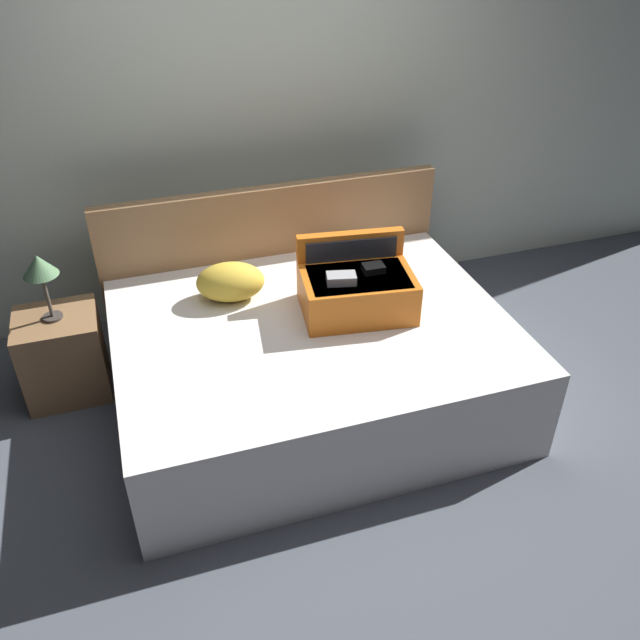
% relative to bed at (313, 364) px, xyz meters
% --- Properties ---
extents(ground_plane, '(12.00, 12.00, 0.00)m').
position_rel_bed_xyz_m(ground_plane, '(0.00, -0.40, -0.27)').
color(ground_plane, '#4C515B').
extents(back_wall, '(8.00, 0.10, 2.60)m').
position_rel_bed_xyz_m(back_wall, '(0.00, 1.25, 1.03)').
color(back_wall, '#B7C1B2').
rests_on(back_wall, ground).
extents(bed, '(2.05, 1.57, 0.54)m').
position_rel_bed_xyz_m(bed, '(0.00, 0.00, 0.00)').
color(bed, silver).
rests_on(bed, ground).
extents(headboard, '(2.09, 0.08, 0.97)m').
position_rel_bed_xyz_m(headboard, '(0.00, 0.82, 0.22)').
color(headboard, olive).
rests_on(headboard, ground).
extents(hard_case_large, '(0.64, 0.50, 0.37)m').
position_rel_bed_xyz_m(hard_case_large, '(0.26, 0.06, 0.40)').
color(hard_case_large, '#D16619').
rests_on(hard_case_large, bed).
extents(pillow_near_headboard, '(0.41, 0.31, 0.21)m').
position_rel_bed_xyz_m(pillow_near_headboard, '(-0.35, 0.38, 0.37)').
color(pillow_near_headboard, gold).
rests_on(pillow_near_headboard, bed).
extents(pillow_center_head, '(0.53, 0.29, 0.14)m').
position_rel_bed_xyz_m(pillow_center_head, '(0.44, 0.55, 0.34)').
color(pillow_center_head, white).
rests_on(pillow_center_head, bed).
extents(nightstand, '(0.44, 0.40, 0.50)m').
position_rel_bed_xyz_m(nightstand, '(-1.30, 0.53, -0.02)').
color(nightstand, olive).
rests_on(nightstand, ground).
extents(table_lamp, '(0.18, 0.18, 0.38)m').
position_rel_bed_xyz_m(table_lamp, '(-1.30, 0.53, 0.54)').
color(table_lamp, '#3F3833').
rests_on(table_lamp, nightstand).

